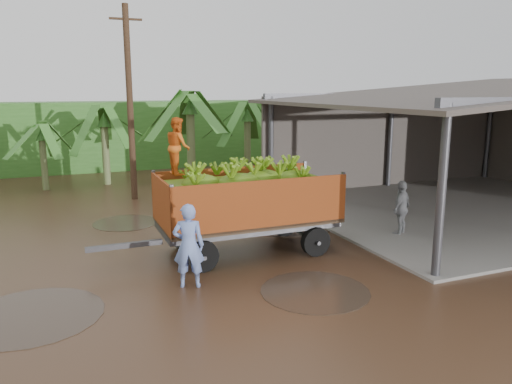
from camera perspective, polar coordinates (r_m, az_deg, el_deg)
ground at (r=13.22m, az=-9.48°, el=-7.41°), size 100.00×100.00×0.00m
packing_shed at (r=20.17m, az=23.68°, el=5.66°), size 12.78×10.80×4.76m
hedge_north at (r=28.33m, az=-20.94°, el=5.93°), size 22.00×3.00×3.60m
banana_trailer at (r=13.12m, az=-1.13°, el=-1.06°), size 6.42×2.25×3.60m
man_blue at (r=11.04m, az=-7.71°, el=-6.09°), size 0.79×0.65×1.88m
man_grey at (r=15.33m, az=16.28°, el=-1.81°), size 1.05×0.84×1.66m
utility_pole at (r=19.92m, az=-14.21°, el=9.79°), size 1.20×0.24×7.37m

